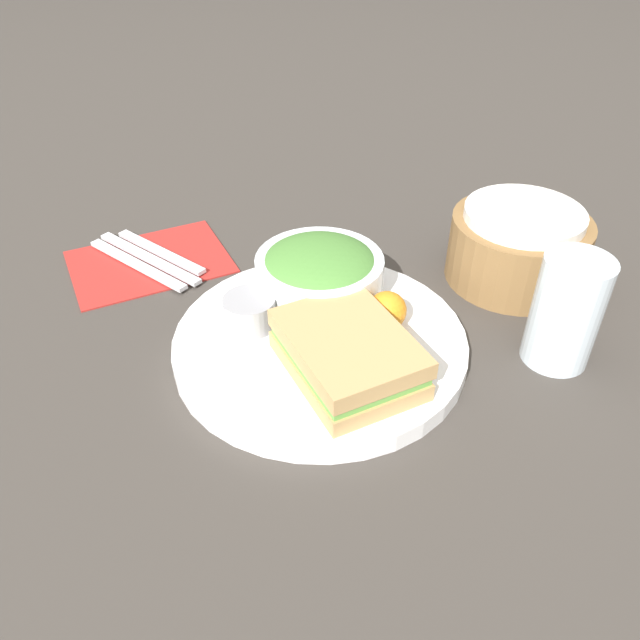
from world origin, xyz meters
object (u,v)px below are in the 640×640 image
object	(u,v)px
bread_basket	(518,246)
fork	(137,264)
spoon	(161,252)
dressing_cup	(250,312)
plate	(320,343)
knife	(149,258)
drink_glass	(566,311)
sandwich	(352,352)
salad_bowl	(319,272)

from	to	relation	value
bread_basket	fork	xyz separation A→B (m)	(-0.21, -0.39, -0.04)
spoon	dressing_cup	bearing A→B (deg)	166.68
plate	spoon	xyz separation A→B (m)	(-0.25, -0.10, -0.00)
bread_basket	knife	xyz separation A→B (m)	(-0.22, -0.37, -0.04)
plate	spoon	bearing A→B (deg)	-158.20
knife	drink_glass	bearing A→B (deg)	-163.20
fork	bread_basket	bearing A→B (deg)	-143.86
dressing_cup	fork	distance (m)	0.20
knife	spoon	size ratio (longest dim) A/B	1.17
plate	dressing_cup	distance (m)	0.08
drink_glass	bread_basket	bearing A→B (deg)	156.96
sandwich	dressing_cup	xyz separation A→B (m)	(-0.10, -0.06, -0.01)
knife	spoon	world-z (taller)	same
plate	spoon	distance (m)	0.26
bread_basket	knife	size ratio (longest dim) A/B	0.89
fork	salad_bowl	bearing A→B (deg)	-161.77
salad_bowl	bread_basket	world-z (taller)	bread_basket
plate	sandwich	size ratio (longest dim) A/B	2.16
sandwich	salad_bowl	xyz separation A→B (m)	(-0.12, 0.03, 0.01)
knife	spoon	bearing A→B (deg)	-90.00
sandwich	spoon	bearing A→B (deg)	-161.32
salad_bowl	fork	bearing A→B (deg)	-136.06
salad_bowl	drink_glass	bearing A→B (deg)	45.19
drink_glass	bread_basket	xyz separation A→B (m)	(-0.13, 0.06, -0.01)
plate	drink_glass	world-z (taller)	drink_glass
dressing_cup	spoon	distance (m)	0.20
plate	sandwich	distance (m)	0.07
dressing_cup	plate	bearing A→B (deg)	49.05
plate	drink_glass	xyz separation A→B (m)	(0.11, 0.20, 0.05)
salad_bowl	sandwich	bearing A→B (deg)	-12.11
spoon	salad_bowl	bearing A→B (deg)	-170.60
dressing_cup	drink_glass	bearing A→B (deg)	58.72
sandwich	salad_bowl	size ratio (longest dim) A/B	1.00
dressing_cup	bread_basket	size ratio (longest dim) A/B	0.34
sandwich	dressing_cup	world-z (taller)	sandwich
dressing_cup	drink_glass	xyz separation A→B (m)	(0.16, 0.26, 0.02)
drink_glass	fork	distance (m)	0.48
knife	bread_basket	bearing A→B (deg)	-145.79
fork	spoon	bearing A→B (deg)	-90.00
dressing_cup	bread_basket	distance (m)	0.31
bread_basket	spoon	bearing A→B (deg)	-122.11
sandwich	knife	world-z (taller)	sandwich
dressing_cup	knife	bearing A→B (deg)	-162.57
dressing_cup	knife	xyz separation A→B (m)	(-0.19, -0.06, -0.03)
spoon	fork	bearing A→B (deg)	90.00
sandwich	fork	size ratio (longest dim) A/B	0.82
knife	fork	bearing A→B (deg)	90.00
sandwich	plate	bearing A→B (deg)	-175.81
knife	sandwich	bearing A→B (deg)	176.20
drink_glass	sandwich	bearing A→B (deg)	-104.68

